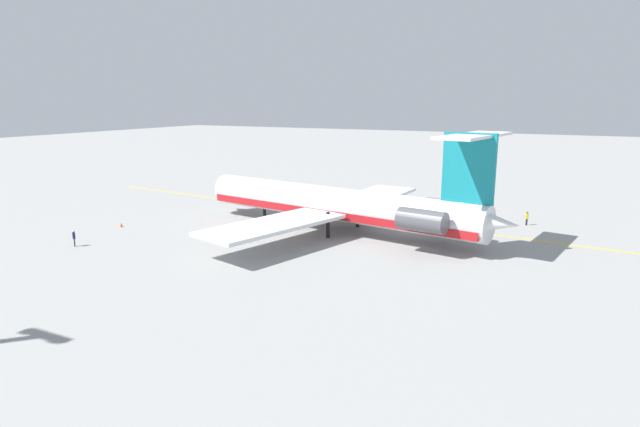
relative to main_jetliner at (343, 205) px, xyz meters
name	(u,v)px	position (x,y,z in m)	size (l,w,h in m)	color
ground	(382,211)	(0.01, -13.79, -3.38)	(384.52, 384.52, 0.00)	gray
main_jetliner	(343,205)	(0.00, 0.00, 0.00)	(42.42, 37.68, 12.39)	silver
ground_crew_near_nose	(527,217)	(-19.33, -13.61, -2.26)	(0.33, 0.35, 1.76)	black
ground_crew_near_tail	(74,236)	(23.43, 18.74, -2.22)	(0.42, 0.29, 1.82)	black
ground_crew_portside	(472,200)	(-10.99, -21.87, -2.24)	(0.41, 0.29, 1.81)	black
safety_cone_nose	(121,225)	(25.82, 10.03, -3.10)	(0.40, 0.40, 0.55)	#EA590F
taxiway_centreline	(361,217)	(1.18, -8.52, -3.38)	(95.45, 0.36, 0.01)	gold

